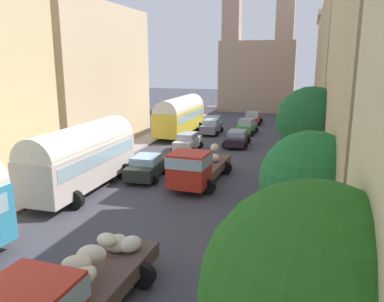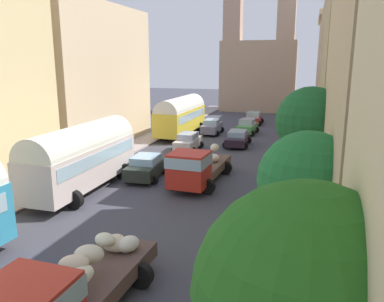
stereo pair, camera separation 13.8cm
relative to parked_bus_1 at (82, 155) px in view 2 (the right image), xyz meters
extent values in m
plane|color=#3F3F49|center=(4.80, 9.87, -2.16)|extent=(154.00, 154.00, 0.00)
cube|color=#9E9294|center=(-2.45, 9.87, -2.09)|extent=(2.50, 70.00, 0.14)
cube|color=#A59189|center=(12.05, 9.87, -2.09)|extent=(2.50, 70.00, 0.14)
cube|color=beige|center=(-6.10, 11.57, 4.00)|extent=(4.80, 14.92, 12.32)
cube|color=tan|center=(16.00, 10.06, 4.08)|extent=(5.40, 13.92, 12.47)
cube|color=tan|center=(15.31, 23.09, 4.24)|extent=(4.02, 10.45, 12.80)
cube|color=beige|center=(16.07, 35.98, 4.20)|extent=(5.55, 13.66, 12.72)
cube|color=#CFBD8B|center=(16.07, 35.98, 10.88)|extent=(6.11, 13.66, 0.64)
cube|color=tan|center=(4.80, 41.73, 3.11)|extent=(11.12, 6.01, 10.53)
cube|color=tan|center=(0.91, 40.23, 6.53)|extent=(2.54, 2.54, 17.37)
cube|color=tan|center=(8.69, 40.23, 6.53)|extent=(2.54, 2.54, 17.37)
cube|color=beige|center=(0.00, 0.00, -0.54)|extent=(2.52, 9.06, 2.24)
cylinder|color=silver|center=(0.00, 0.00, 0.58)|extent=(2.47, 8.88, 2.41)
cube|color=#99B7C6|center=(0.00, 0.00, -0.05)|extent=(2.56, 8.33, 0.72)
cylinder|color=black|center=(-1.19, 2.80, -1.66)|extent=(1.00, 0.35, 1.00)
cylinder|color=black|center=(1.15, 2.81, -1.66)|extent=(1.00, 0.35, 1.00)
cylinder|color=black|center=(-1.15, -2.81, -1.66)|extent=(1.00, 0.35, 1.00)
cylinder|color=black|center=(1.19, -2.80, -1.66)|extent=(1.00, 0.35, 1.00)
cube|color=gold|center=(-0.01, 18.31, -0.52)|extent=(2.55, 9.38, 2.27)
cylinder|color=silver|center=(-0.01, 18.31, 0.62)|extent=(2.50, 9.20, 2.45)
cube|color=#99B7C6|center=(-0.01, 18.31, -0.02)|extent=(2.59, 8.63, 0.73)
cylinder|color=black|center=(-1.18, 21.22, -1.66)|extent=(1.00, 0.35, 1.00)
cylinder|color=black|center=(1.19, 21.21, -1.66)|extent=(1.00, 0.35, 1.00)
cylinder|color=black|center=(-1.22, 15.41, -1.66)|extent=(1.00, 0.35, 1.00)
cylinder|color=black|center=(1.16, 15.40, -1.66)|extent=(1.00, 0.35, 1.00)
cube|color=#99B7C6|center=(6.35, -12.46, -0.22)|extent=(2.15, 2.16, 0.61)
cube|color=brown|center=(6.43, -9.17, -1.43)|extent=(2.17, 4.60, 0.55)
ellipsoid|color=beige|center=(6.24, -7.82, -0.92)|extent=(0.74, 0.93, 0.47)
ellipsoid|color=silver|center=(6.82, -7.90, -0.89)|extent=(0.94, 1.05, 0.54)
ellipsoid|color=beige|center=(6.37, -8.01, -0.90)|extent=(0.96, 0.75, 0.51)
ellipsoid|color=beige|center=(6.15, -8.31, -0.62)|extent=(0.90, 0.77, 0.45)
ellipsoid|color=beige|center=(6.67, -10.69, -0.54)|extent=(0.91, 1.08, 0.52)
ellipsoid|color=beige|center=(6.39, -9.70, -0.44)|extent=(1.09, 0.95, 0.60)
ellipsoid|color=beige|center=(6.38, -10.48, -0.32)|extent=(1.05, 0.93, 0.44)
cylinder|color=black|center=(7.48, -8.40, -1.71)|extent=(0.90, 0.32, 0.90)
cylinder|color=black|center=(5.43, -8.35, -1.71)|extent=(0.90, 0.32, 0.90)
cube|color=red|center=(6.18, 1.30, -0.72)|extent=(2.21, 2.21, 1.98)
cube|color=#99B7C6|center=(6.18, 1.30, -0.16)|extent=(2.25, 2.30, 0.63)
cube|color=brown|center=(6.31, 4.84, -1.43)|extent=(2.31, 5.02, 0.55)
ellipsoid|color=silver|center=(6.04, 5.08, -0.91)|extent=(1.13, 1.11, 0.49)
ellipsoid|color=beige|center=(6.75, 5.06, -0.89)|extent=(0.84, 1.00, 0.53)
ellipsoid|color=silver|center=(6.35, 5.14, -0.91)|extent=(1.14, 1.07, 0.50)
ellipsoid|color=silver|center=(6.46, 3.33, -0.49)|extent=(1.01, 1.04, 0.55)
ellipsoid|color=beige|center=(6.48, 6.31, -0.48)|extent=(0.62, 0.79, 0.56)
cylinder|color=black|center=(7.25, 1.43, -1.71)|extent=(0.90, 0.31, 0.90)
cylinder|color=black|center=(5.12, 1.51, -1.71)|extent=(0.90, 0.31, 0.90)
cylinder|color=black|center=(7.40, 5.68, -1.71)|extent=(0.90, 0.31, 0.90)
cylinder|color=black|center=(5.27, 5.75, -1.71)|extent=(0.90, 0.31, 0.90)
cube|color=#271A28|center=(6.53, 14.97, -1.56)|extent=(1.89, 4.42, 0.66)
cube|color=#8DAECF|center=(6.53, 14.97, -0.99)|extent=(1.59, 2.33, 0.46)
cylinder|color=black|center=(7.43, 13.66, -1.86)|extent=(0.60, 0.21, 0.60)
cylinder|color=black|center=(5.74, 13.59, -1.86)|extent=(0.60, 0.21, 0.60)
cylinder|color=black|center=(7.32, 16.36, -1.86)|extent=(0.60, 0.21, 0.60)
cylinder|color=black|center=(5.62, 16.28, -1.86)|extent=(0.60, 0.21, 0.60)
cube|color=#479D49|center=(6.45, 21.07, -1.50)|extent=(1.80, 3.85, 0.77)
cube|color=#A4ABC4|center=(6.45, 21.07, -0.82)|extent=(1.50, 2.04, 0.59)
cylinder|color=black|center=(7.15, 19.86, -1.86)|extent=(0.60, 0.21, 0.60)
cylinder|color=black|center=(5.59, 19.95, -1.86)|extent=(0.60, 0.21, 0.60)
cylinder|color=black|center=(7.30, 22.18, -1.86)|extent=(0.60, 0.21, 0.60)
cylinder|color=black|center=(5.74, 22.28, -1.86)|extent=(0.60, 0.21, 0.60)
cube|color=#B23731|center=(6.16, 27.90, -1.55)|extent=(1.75, 3.82, 0.66)
cube|color=#97C3C6|center=(6.16, 27.90, -0.93)|extent=(1.53, 1.99, 0.58)
cylinder|color=black|center=(7.03, 26.73, -1.86)|extent=(0.60, 0.21, 0.60)
cylinder|color=black|center=(5.32, 26.71, -1.86)|extent=(0.60, 0.21, 0.60)
cylinder|color=black|center=(7.00, 29.09, -1.86)|extent=(0.60, 0.21, 0.60)
cylinder|color=black|center=(5.29, 29.07, -1.86)|extent=(0.60, 0.21, 0.60)
cube|color=#242B22|center=(2.63, 3.26, -1.49)|extent=(2.08, 4.04, 0.80)
cube|color=#8FB9D3|center=(2.63, 3.26, -0.85)|extent=(1.72, 2.15, 0.47)
cylinder|color=black|center=(1.65, 4.39, -1.86)|extent=(0.60, 0.21, 0.60)
cylinder|color=black|center=(3.42, 4.53, -1.86)|extent=(0.60, 0.21, 0.60)
cylinder|color=black|center=(1.84, 1.98, -1.86)|extent=(0.60, 0.21, 0.60)
cylinder|color=black|center=(3.61, 2.12, -1.86)|extent=(0.60, 0.21, 0.60)
cube|color=silver|center=(2.80, 11.85, -1.51)|extent=(1.61, 3.94, 0.76)
cube|color=#A0ACC1|center=(2.80, 11.85, -0.88)|extent=(1.40, 2.06, 0.50)
cylinder|color=black|center=(2.00, 13.05, -1.86)|extent=(0.60, 0.21, 0.60)
cylinder|color=black|center=(3.56, 13.07, -1.86)|extent=(0.60, 0.21, 0.60)
cylinder|color=black|center=(2.04, 10.62, -1.86)|extent=(0.60, 0.21, 0.60)
cylinder|color=black|center=(3.60, 10.64, -1.86)|extent=(0.60, 0.21, 0.60)
cube|color=gray|center=(2.86, 20.03, -1.48)|extent=(1.70, 4.02, 0.82)
cube|color=#9FB7C3|center=(2.86, 20.03, -0.83)|extent=(1.46, 2.10, 0.48)
cylinder|color=black|center=(2.03, 21.24, -1.86)|extent=(0.60, 0.21, 0.60)
cylinder|color=black|center=(3.64, 21.28, -1.86)|extent=(0.60, 0.21, 0.60)
cylinder|color=black|center=(2.08, 18.77, -1.86)|extent=(0.60, 0.21, 0.60)
cylinder|color=black|center=(3.69, 18.81, -1.86)|extent=(0.60, 0.21, 0.60)
cylinder|color=#4C413C|center=(12.03, 9.39, -2.09)|extent=(0.18, 0.18, 0.14)
cylinder|color=#4C413C|center=(12.03, 9.39, -1.58)|extent=(0.30, 0.30, 0.87)
cylinder|color=#407153|center=(12.03, 9.39, -0.86)|extent=(0.46, 0.46, 0.57)
sphere|color=tan|center=(12.03, 9.39, -0.47)|extent=(0.21, 0.21, 0.21)
cylinder|color=#815E55|center=(12.39, 4.37, -2.09)|extent=(0.18, 0.18, 0.14)
cylinder|color=#815E55|center=(12.39, 4.37, -1.57)|extent=(0.21, 0.21, 0.90)
cylinder|color=#526D58|center=(12.39, 4.37, -0.82)|extent=(0.32, 0.32, 0.60)
sphere|color=tan|center=(12.39, 4.37, -0.42)|extent=(0.20, 0.20, 0.20)
cylinder|color=olive|center=(11.48, 5.92, -2.09)|extent=(0.18, 0.18, 0.14)
cylinder|color=olive|center=(11.48, 5.92, -1.57)|extent=(0.31, 0.31, 0.90)
cylinder|color=#37517B|center=(11.48, 5.92, -0.83)|extent=(0.47, 0.47, 0.58)
sphere|color=tan|center=(11.48, 5.92, -0.42)|extent=(0.23, 0.23, 0.23)
cylinder|color=olive|center=(12.35, -8.17, -1.60)|extent=(0.24, 0.24, 0.82)
cylinder|color=#9C2D3A|center=(12.35, -8.17, -0.91)|extent=(0.37, 0.37, 0.57)
sphere|color=tan|center=(12.35, -8.17, -0.52)|extent=(0.21, 0.21, 0.21)
cylinder|color=#47453B|center=(12.16, 9.04, -2.09)|extent=(0.22, 0.22, 0.14)
cylinder|color=#47453B|center=(12.16, 9.04, -1.61)|extent=(0.34, 0.34, 0.81)
cylinder|color=#2F5E83|center=(12.16, 9.04, -0.93)|extent=(0.52, 0.52, 0.54)
sphere|color=tan|center=(12.16, 9.04, -0.55)|extent=(0.23, 0.23, 0.23)
sphere|color=#23621C|center=(12.70, -13.77, 1.97)|extent=(3.44, 3.44, 3.44)
cylinder|color=brown|center=(12.70, -7.18, -0.82)|extent=(0.33, 0.33, 2.68)
sphere|color=#206F32|center=(12.70, -7.18, 1.72)|extent=(3.18, 3.18, 3.18)
cylinder|color=brown|center=(12.70, 0.92, -0.53)|extent=(0.27, 0.27, 3.26)
sphere|color=#1B582A|center=(12.70, 0.92, 2.42)|extent=(3.50, 3.50, 3.50)
camera|label=1|loc=(12.43, -19.15, 5.34)|focal=36.05mm
camera|label=2|loc=(12.57, -19.11, 5.34)|focal=36.05mm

